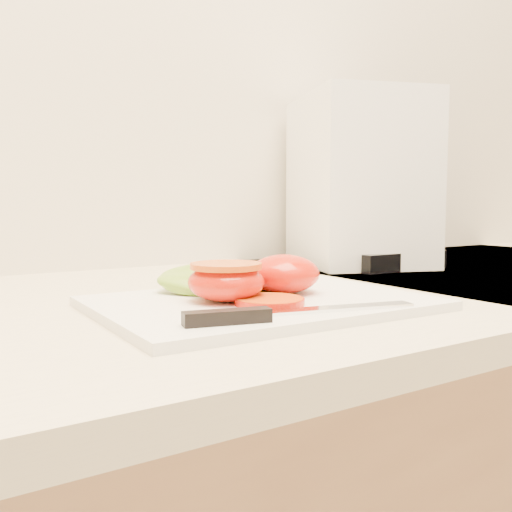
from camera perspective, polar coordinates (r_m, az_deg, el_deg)
stove at (r=1.27m, az=23.24°, el=-22.43°), size 0.76×0.66×0.93m
cutting_board at (r=0.61m, az=0.51°, el=-4.75°), size 0.35×0.26×0.01m
tomato_half_dome at (r=0.65m, az=2.84°, el=-1.77°), size 0.08×0.08×0.04m
tomato_half_cut at (r=0.59m, az=-3.00°, el=-2.44°), size 0.08×0.08×0.04m
tomato_slice_0 at (r=0.57m, az=1.37°, el=-4.53°), size 0.07×0.07×0.01m
tomato_slice_1 at (r=0.59m, az=1.12°, el=-4.39°), size 0.06×0.06×0.01m
lettuce_leaf_0 at (r=0.66m, az=-3.80°, el=-2.38°), size 0.17×0.14×0.03m
lettuce_leaf_1 at (r=0.69m, az=-0.83°, el=-2.16°), size 0.14×0.13×0.02m
knife at (r=0.51m, az=1.79°, el=-5.74°), size 0.24×0.06×0.01m
appliance at (r=1.05m, az=10.23°, el=7.38°), size 0.27×0.30×0.30m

